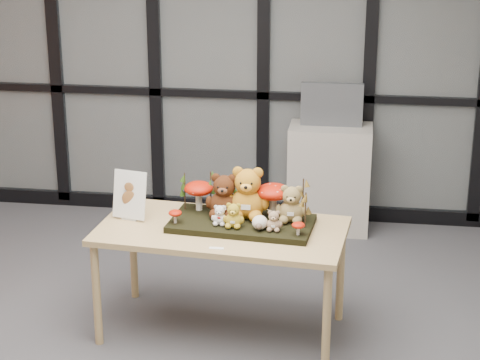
% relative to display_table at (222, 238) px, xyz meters
% --- Properties ---
extents(room_shell, '(5.00, 5.00, 5.00)m').
position_rel_display_table_xyz_m(room_shell, '(-0.44, -0.44, 1.04)').
color(room_shell, '#B0AEA6').
rests_on(room_shell, floor).
extents(glass_partition, '(4.90, 0.06, 2.78)m').
position_rel_display_table_xyz_m(glass_partition, '(-0.44, 2.03, 0.78)').
color(glass_partition, '#2D383F').
rests_on(glass_partition, floor).
extents(display_table, '(1.57, 0.88, 0.71)m').
position_rel_display_table_xyz_m(display_table, '(0.00, 0.00, 0.00)').
color(display_table, tan).
rests_on(display_table, floor).
extents(diorama_tray, '(0.90, 0.51, 0.04)m').
position_rel_display_table_xyz_m(diorama_tray, '(0.12, 0.05, 0.09)').
color(diorama_tray, black).
rests_on(diorama_tray, display_table).
extents(bear_pooh_yellow, '(0.29, 0.27, 0.36)m').
position_rel_display_table_xyz_m(bear_pooh_yellow, '(0.15, 0.12, 0.28)').
color(bear_pooh_yellow, '#BE791B').
rests_on(bear_pooh_yellow, diorama_tray).
extents(bear_brown_medium, '(0.25, 0.23, 0.30)m').
position_rel_display_table_xyz_m(bear_brown_medium, '(-0.00, 0.12, 0.26)').
color(bear_brown_medium, '#401D0C').
rests_on(bear_brown_medium, diorama_tray).
extents(bear_tan_back, '(0.21, 0.19, 0.25)m').
position_rel_display_table_xyz_m(bear_tan_back, '(0.42, 0.09, 0.23)').
color(bear_tan_back, olive).
rests_on(bear_tan_back, diorama_tray).
extents(bear_small_yellow, '(0.14, 0.13, 0.17)m').
position_rel_display_table_xyz_m(bear_small_yellow, '(0.08, -0.05, 0.19)').
color(bear_small_yellow, '#B29322').
rests_on(bear_small_yellow, diorama_tray).
extents(bear_white_bow, '(0.11, 0.10, 0.14)m').
position_rel_display_table_xyz_m(bear_white_bow, '(-0.01, -0.03, 0.17)').
color(bear_white_bow, silver).
rests_on(bear_white_bow, diorama_tray).
extents(bear_beige_small, '(0.11, 0.10, 0.14)m').
position_rel_display_table_xyz_m(bear_beige_small, '(0.33, -0.07, 0.17)').
color(bear_beige_small, '#A27F5E').
rests_on(bear_beige_small, diorama_tray).
extents(plush_cream_hedgehog, '(0.08, 0.07, 0.09)m').
position_rel_display_table_xyz_m(plush_cream_hedgehog, '(0.24, -0.07, 0.15)').
color(plush_cream_hedgehog, beige).
rests_on(plush_cream_hedgehog, diorama_tray).
extents(mushroom_back_left, '(0.18, 0.18, 0.20)m').
position_rel_display_table_xyz_m(mushroom_back_left, '(-0.18, 0.19, 0.21)').
color(mushroom_back_left, '#A61505').
rests_on(mushroom_back_left, diorama_tray).
extents(mushroom_back_right, '(0.21, 0.21, 0.23)m').
position_rel_display_table_xyz_m(mushroom_back_right, '(0.30, 0.15, 0.22)').
color(mushroom_back_right, '#A61505').
rests_on(mushroom_back_right, diorama_tray).
extents(mushroom_front_left, '(0.08, 0.08, 0.09)m').
position_rel_display_table_xyz_m(mushroom_front_left, '(-0.28, -0.04, 0.15)').
color(mushroom_front_left, '#A61505').
rests_on(mushroom_front_left, diorama_tray).
extents(mushroom_front_right, '(0.08, 0.08, 0.09)m').
position_rel_display_table_xyz_m(mushroom_front_right, '(0.48, -0.12, 0.15)').
color(mushroom_front_right, '#A61505').
rests_on(mushroom_front_right, diorama_tray).
extents(sprig_green_far_left, '(0.05, 0.05, 0.24)m').
position_rel_display_table_xyz_m(sprig_green_far_left, '(-0.27, 0.19, 0.22)').
color(sprig_green_far_left, '#18380C').
rests_on(sprig_green_far_left, diorama_tray).
extents(sprig_green_mid_left, '(0.05, 0.05, 0.25)m').
position_rel_display_table_xyz_m(sprig_green_mid_left, '(-0.11, 0.23, 0.23)').
color(sprig_green_mid_left, '#18380C').
rests_on(sprig_green_mid_left, diorama_tray).
extents(sprig_dry_far_right, '(0.05, 0.05, 0.27)m').
position_rel_display_table_xyz_m(sprig_dry_far_right, '(0.49, 0.11, 0.24)').
color(sprig_dry_far_right, brown).
rests_on(sprig_dry_far_right, diorama_tray).
extents(sprig_dry_mid_right, '(0.05, 0.05, 0.22)m').
position_rel_display_table_xyz_m(sprig_dry_mid_right, '(0.51, -0.01, 0.22)').
color(sprig_dry_mid_right, brown).
rests_on(sprig_dry_mid_right, diorama_tray).
extents(sprig_green_centre, '(0.05, 0.05, 0.17)m').
position_rel_display_table_xyz_m(sprig_green_centre, '(0.05, 0.22, 0.19)').
color(sprig_green_centre, '#18380C').
rests_on(sprig_green_centre, diorama_tray).
extents(sign_holder, '(0.23, 0.11, 0.31)m').
position_rel_display_table_xyz_m(sign_holder, '(-0.59, 0.07, 0.21)').
color(sign_holder, silver).
rests_on(sign_holder, display_table).
extents(label_card, '(0.08, 0.03, 0.00)m').
position_rel_display_table_xyz_m(label_card, '(0.02, -0.30, 0.07)').
color(label_card, white).
rests_on(label_card, display_table).
extents(cabinet, '(0.65, 0.38, 0.87)m').
position_rel_display_table_xyz_m(cabinet, '(0.58, 1.80, -0.20)').
color(cabinet, '#ABA398').
rests_on(cabinet, floor).
extents(monitor, '(0.49, 0.05, 0.35)m').
position_rel_display_table_xyz_m(monitor, '(0.58, 1.82, 0.40)').
color(monitor, '#505358').
rests_on(monitor, cabinet).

